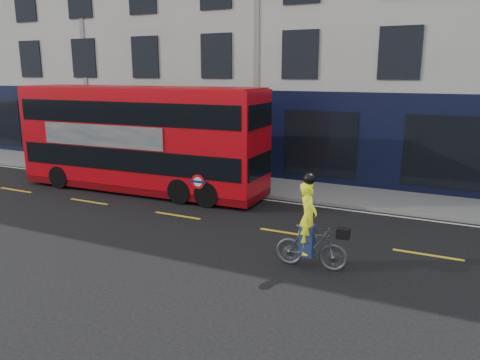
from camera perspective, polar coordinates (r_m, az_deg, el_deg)
The scene contains 8 objects.
ground at distance 15.00m, azimuth -10.80°, elevation -5.82°, with size 120.00×120.00×0.00m, color black.
pavement at distance 20.33m, azimuth 0.19°, elevation -0.42°, with size 60.00×3.00×0.12m, color slate.
kerb at distance 19.03m, azimuth -1.79°, elevation -1.34°, with size 60.00×0.12×0.13m, color slate.
building_terrace at distance 25.87m, azimuth 6.83°, elevation 18.94°, with size 50.00×10.07×15.00m.
road_edge_line at distance 18.79m, azimuth -2.22°, elevation -1.73°, with size 58.00×0.10×0.01m, color silver.
lane_dashes at distance 16.16m, azimuth -7.62°, elevation -4.31°, with size 58.00×0.12×0.01m, color yellow, non-canonical shape.
bus at distance 19.37m, azimuth -12.00°, elevation 4.98°, with size 10.59×2.77×4.23m.
cyclist at distance 11.77m, azimuth 8.57°, elevation -6.87°, with size 1.85×0.69×2.42m.
Camera 1 is at (8.66, -11.28, 4.79)m, focal length 35.00 mm.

